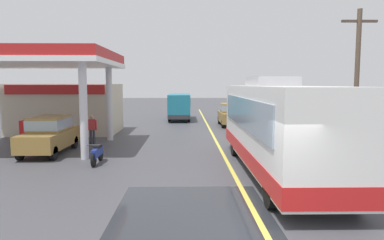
# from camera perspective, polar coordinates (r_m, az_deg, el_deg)

# --- Properties ---
(ground) EXTENTS (120.00, 120.00, 0.00)m
(ground) POSITION_cam_1_polar(r_m,az_deg,el_deg) (27.90, 2.71, -1.19)
(ground) COLOR #424247
(lane_divider_stripe) EXTENTS (0.16, 50.00, 0.01)m
(lane_divider_stripe) POSITION_cam_1_polar(r_m,az_deg,el_deg) (22.96, 3.53, -2.70)
(lane_divider_stripe) COLOR #D8CC4C
(lane_divider_stripe) RESTS_ON ground
(wet_puddle_patch) EXTENTS (4.13, 4.28, 0.01)m
(wet_puddle_patch) POSITION_cam_1_polar(r_m,az_deg,el_deg) (9.89, 0.02, -14.24)
(wet_puddle_patch) COLOR #26282D
(wet_puddle_patch) RESTS_ON ground
(coach_bus_main) EXTENTS (2.60, 11.04, 3.69)m
(coach_bus_main) POSITION_cam_1_polar(r_m,az_deg,el_deg) (13.80, 13.45, -1.32)
(coach_bus_main) COLOR white
(coach_bus_main) RESTS_ON ground
(gas_station_roadside) EXTENTS (9.10, 11.95, 5.10)m
(gas_station_roadside) POSITION_cam_1_polar(r_m,az_deg,el_deg) (24.25, -21.07, 3.61)
(gas_station_roadside) COLOR #B21E1E
(gas_station_roadside) RESTS_ON ground
(car_at_pump) EXTENTS (1.70, 4.20, 1.82)m
(car_at_pump) POSITION_cam_1_polar(r_m,az_deg,el_deg) (18.66, -22.01, -1.94)
(car_at_pump) COLOR olive
(car_at_pump) RESTS_ON ground
(minibus_opposing_lane) EXTENTS (2.04, 6.13, 2.44)m
(minibus_opposing_lane) POSITION_cam_1_polar(r_m,az_deg,el_deg) (33.58, -2.04, 2.52)
(minibus_opposing_lane) COLOR teal
(minibus_opposing_lane) RESTS_ON ground
(motorcycle_parked_forecourt) EXTENTS (0.55, 1.80, 0.92)m
(motorcycle_parked_forecourt) POSITION_cam_1_polar(r_m,az_deg,el_deg) (15.71, -15.07, -5.22)
(motorcycle_parked_forecourt) COLOR black
(motorcycle_parked_forecourt) RESTS_ON ground
(pedestrian_near_pump) EXTENTS (0.55, 0.22, 1.66)m
(pedestrian_near_pump) POSITION_cam_1_polar(r_m,az_deg,el_deg) (20.83, -15.84, -1.20)
(pedestrian_near_pump) COLOR #33333F
(pedestrian_near_pump) RESTS_ON ground
(car_trailing_behind_bus) EXTENTS (1.70, 4.20, 1.82)m
(car_trailing_behind_bus) POSITION_cam_1_polar(r_m,az_deg,el_deg) (29.06, 6.18, 1.08)
(car_trailing_behind_bus) COLOR olive
(car_trailing_behind_bus) RESTS_ON ground
(utility_pole_roadside) EXTENTS (1.80, 0.24, 7.12)m
(utility_pole_roadside) POSITION_cam_1_polar(r_m,az_deg,el_deg) (19.81, 25.08, 6.26)
(utility_pole_roadside) COLOR brown
(utility_pole_roadside) RESTS_ON ground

